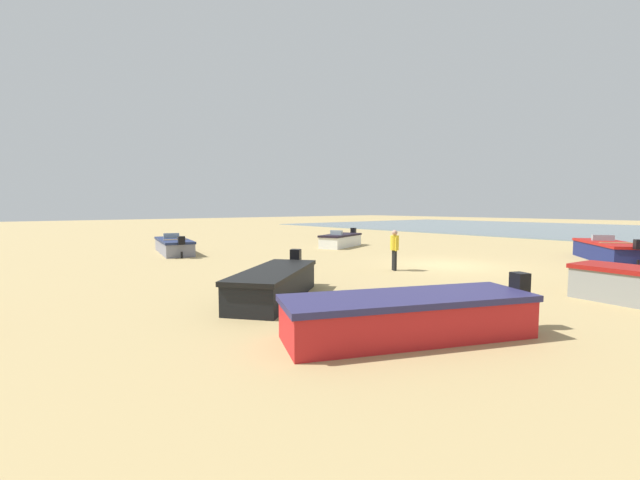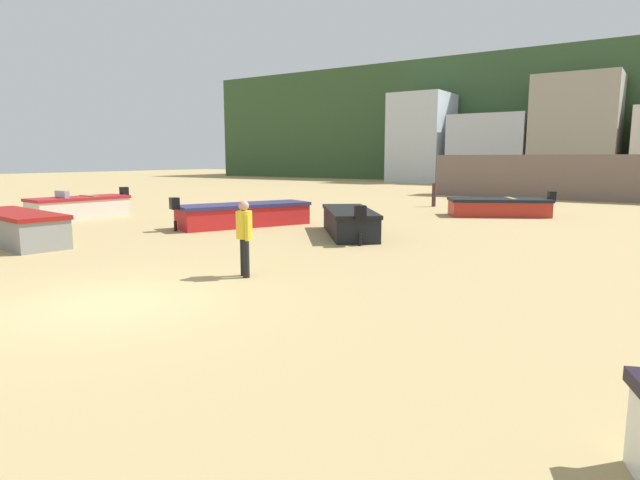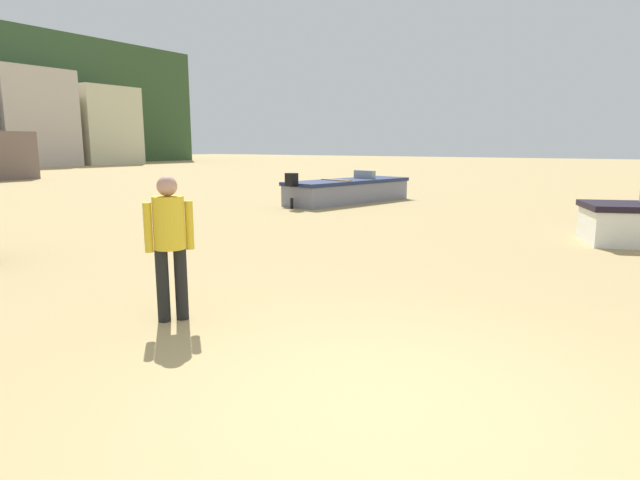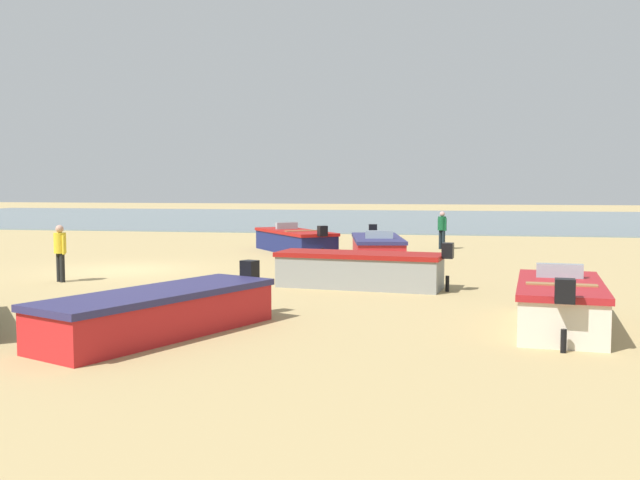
# 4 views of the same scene
# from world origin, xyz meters

# --- Properties ---
(ground_plane) EXTENTS (160.00, 160.00, 0.00)m
(ground_plane) POSITION_xyz_m (0.00, 0.00, 0.00)
(ground_plane) COLOR tan
(boat_red_0) EXTENTS (3.37, 5.09, 1.16)m
(boat_red_0) POSITION_xyz_m (-5.15, 9.22, 0.43)
(boat_red_0) COLOR red
(boat_red_0) RESTS_ON ground
(boat_white_2) EXTENTS (2.63, 3.97, 1.13)m
(boat_white_2) POSITION_xyz_m (9.05, -1.99, 0.42)
(boat_white_2) COLOR white
(boat_white_2) RESTS_ON ground
(boat_navy_6) EXTENTS (4.25, 5.02, 1.22)m
(boat_navy_6) POSITION_xyz_m (-4.08, -7.06, 0.46)
(boat_navy_6) COLOR navy
(boat_navy_6) RESTS_ON ground
(boat_black_7) EXTENTS (3.67, 4.11, 1.16)m
(boat_black_7) POSITION_xyz_m (-0.76, 9.43, 0.43)
(boat_black_7) COLOR black
(boat_black_7) RESTS_ON ground
(boat_grey_8) EXTENTS (5.31, 2.46, 1.09)m
(boat_grey_8) POSITION_xyz_m (12.28, 7.51, 0.40)
(boat_grey_8) COLOR gray
(boat_grey_8) RESTS_ON ground
(beach_walker_foreground) EXTENTS (0.49, 0.47, 1.62)m
(beach_walker_foreground) POSITION_xyz_m (0.52, 2.91, 0.95)
(beach_walker_foreground) COLOR black
(beach_walker_foreground) RESTS_ON ground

